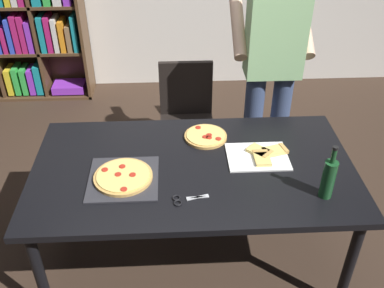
{
  "coord_description": "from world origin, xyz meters",
  "views": [
    {
      "loc": [
        -0.11,
        -1.99,
        2.3
      ],
      "look_at": [
        0.0,
        0.15,
        0.8
      ],
      "focal_mm": 40.89,
      "sensor_mm": 36.0,
      "label": 1
    }
  ],
  "objects_px": {
    "chair_far_side": "(187,113)",
    "person_serving_pizza": "(272,67)",
    "dining_table": "(193,175)",
    "kitchen_scissors": "(184,199)",
    "second_pizza_plain": "(206,136)",
    "pepperoni_pizza_on_tray": "(123,177)",
    "wine_bottle": "(329,178)"
  },
  "relations": [
    {
      "from": "dining_table",
      "to": "person_serving_pizza",
      "type": "distance_m",
      "value": 1.02
    },
    {
      "from": "chair_far_side",
      "to": "pepperoni_pizza_on_tray",
      "type": "height_order",
      "value": "chair_far_side"
    },
    {
      "from": "person_serving_pizza",
      "to": "kitchen_scissors",
      "type": "bearing_deg",
      "value": -121.34
    },
    {
      "from": "chair_far_side",
      "to": "wine_bottle",
      "type": "bearing_deg",
      "value": -62.12
    },
    {
      "from": "chair_far_side",
      "to": "wine_bottle",
      "type": "relative_size",
      "value": 2.85
    },
    {
      "from": "dining_table",
      "to": "person_serving_pizza",
      "type": "bearing_deg",
      "value": 52.94
    },
    {
      "from": "dining_table",
      "to": "wine_bottle",
      "type": "bearing_deg",
      "value": -23.03
    },
    {
      "from": "dining_table",
      "to": "person_serving_pizza",
      "type": "relative_size",
      "value": 1.06
    },
    {
      "from": "wine_bottle",
      "to": "pepperoni_pizza_on_tray",
      "type": "bearing_deg",
      "value": 170.09
    },
    {
      "from": "pepperoni_pizza_on_tray",
      "to": "wine_bottle",
      "type": "distance_m",
      "value": 1.1
    },
    {
      "from": "person_serving_pizza",
      "to": "wine_bottle",
      "type": "xyz_separation_m",
      "value": [
        0.09,
        -1.07,
        -0.13
      ]
    },
    {
      "from": "kitchen_scissors",
      "to": "second_pizza_plain",
      "type": "relative_size",
      "value": 0.74
    },
    {
      "from": "second_pizza_plain",
      "to": "dining_table",
      "type": "bearing_deg",
      "value": -107.99
    },
    {
      "from": "person_serving_pizza",
      "to": "kitchen_scissors",
      "type": "distance_m",
      "value": 1.27
    },
    {
      "from": "wine_bottle",
      "to": "chair_far_side",
      "type": "bearing_deg",
      "value": 117.88
    },
    {
      "from": "person_serving_pizza",
      "to": "dining_table",
      "type": "bearing_deg",
      "value": -127.06
    },
    {
      "from": "dining_table",
      "to": "person_serving_pizza",
      "type": "height_order",
      "value": "person_serving_pizza"
    },
    {
      "from": "wine_bottle",
      "to": "kitchen_scissors",
      "type": "relative_size",
      "value": 1.6
    },
    {
      "from": "wine_bottle",
      "to": "kitchen_scissors",
      "type": "bearing_deg",
      "value": 179.93
    },
    {
      "from": "wine_bottle",
      "to": "second_pizza_plain",
      "type": "height_order",
      "value": "wine_bottle"
    },
    {
      "from": "pepperoni_pizza_on_tray",
      "to": "kitchen_scissors",
      "type": "bearing_deg",
      "value": -29.4
    },
    {
      "from": "chair_far_side",
      "to": "person_serving_pizza",
      "type": "distance_m",
      "value": 0.79
    },
    {
      "from": "chair_far_side",
      "to": "pepperoni_pizza_on_tray",
      "type": "xyz_separation_m",
      "value": [
        -0.39,
        -1.1,
        0.25
      ]
    },
    {
      "from": "person_serving_pizza",
      "to": "pepperoni_pizza_on_tray",
      "type": "xyz_separation_m",
      "value": [
        -0.98,
        -0.88,
        -0.23
      ]
    },
    {
      "from": "pepperoni_pizza_on_tray",
      "to": "wine_bottle",
      "type": "xyz_separation_m",
      "value": [
        1.07,
        -0.19,
        0.1
      ]
    },
    {
      "from": "chair_far_side",
      "to": "person_serving_pizza",
      "type": "relative_size",
      "value": 0.51
    },
    {
      "from": "kitchen_scissors",
      "to": "pepperoni_pizza_on_tray",
      "type": "bearing_deg",
      "value": 150.6
    },
    {
      "from": "chair_far_side",
      "to": "second_pizza_plain",
      "type": "xyz_separation_m",
      "value": [
        0.09,
        -0.71,
        0.25
      ]
    },
    {
      "from": "wine_bottle",
      "to": "person_serving_pizza",
      "type": "bearing_deg",
      "value": 95.01
    },
    {
      "from": "dining_table",
      "to": "pepperoni_pizza_on_tray",
      "type": "relative_size",
      "value": 4.82
    },
    {
      "from": "person_serving_pizza",
      "to": "second_pizza_plain",
      "type": "xyz_separation_m",
      "value": [
        -0.49,
        -0.49,
        -0.24
      ]
    },
    {
      "from": "chair_far_side",
      "to": "person_serving_pizza",
      "type": "xyz_separation_m",
      "value": [
        0.59,
        -0.22,
        0.49
      ]
    }
  ]
}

